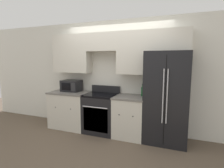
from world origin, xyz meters
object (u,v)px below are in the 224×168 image
at_px(oven_range, 101,113).
at_px(refrigerator, 166,97).
at_px(bottle, 143,91).
at_px(microwave, 71,86).

xyz_separation_m(oven_range, refrigerator, (1.44, 0.04, 0.47)).
bearing_deg(refrigerator, bottle, 166.69).
relative_size(oven_range, refrigerator, 0.57).
xyz_separation_m(oven_range, bottle, (0.93, 0.16, 0.55)).
bearing_deg(oven_range, bottle, 9.91).
height_order(oven_range, bottle, bottle).
bearing_deg(bottle, microwave, -177.71).
relative_size(oven_range, bottle, 3.98).
height_order(oven_range, microwave, microwave).
height_order(refrigerator, microwave, refrigerator).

